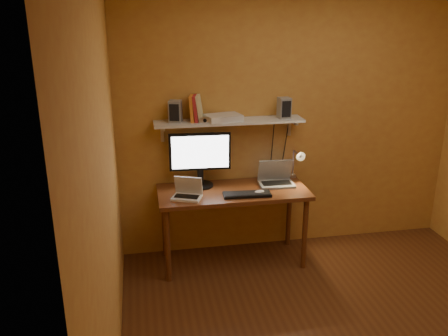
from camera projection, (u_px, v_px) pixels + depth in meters
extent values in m
cube|color=#C08E3A|center=(291.00, 122.00, 4.66)|extent=(3.40, 0.02, 2.60)
cube|color=#C08E3A|center=(103.00, 194.00, 2.87)|extent=(0.02, 3.20, 2.60)
cube|color=brown|center=(233.00, 192.00, 4.43)|extent=(1.40, 0.60, 0.04)
cylinder|color=brown|center=(168.00, 246.00, 4.22)|extent=(0.05, 0.05, 0.71)
cylinder|color=brown|center=(305.00, 234.00, 4.44)|extent=(0.05, 0.05, 0.71)
cylinder|color=brown|center=(164.00, 223.00, 4.67)|extent=(0.05, 0.05, 0.71)
cylinder|color=brown|center=(289.00, 213.00, 4.89)|extent=(0.05, 0.05, 0.71)
cube|color=silver|center=(229.00, 121.00, 4.40)|extent=(1.40, 0.25, 0.02)
cube|color=silver|center=(162.00, 132.00, 4.43)|extent=(0.03, 0.03, 0.18)
cube|color=silver|center=(289.00, 126.00, 4.64)|extent=(0.03, 0.03, 0.18)
cylinder|color=black|center=(201.00, 185.00, 4.52)|extent=(0.26, 0.26, 0.02)
cube|color=black|center=(200.00, 176.00, 4.49)|extent=(0.06, 0.05, 0.18)
cube|color=black|center=(200.00, 152.00, 4.41)|extent=(0.58, 0.06, 0.35)
cube|color=white|center=(200.00, 152.00, 4.40)|extent=(0.53, 0.03, 0.31)
cube|color=gray|center=(276.00, 184.00, 4.54)|extent=(0.34, 0.24, 0.02)
cube|color=black|center=(276.00, 183.00, 4.54)|extent=(0.28, 0.14, 0.00)
cube|color=gray|center=(275.00, 170.00, 4.58)|extent=(0.33, 0.10, 0.22)
cube|color=#141F3E|center=(275.00, 170.00, 4.58)|extent=(0.29, 0.08, 0.19)
cube|color=silver|center=(187.00, 198.00, 4.23)|extent=(0.30, 0.26, 0.02)
cube|color=black|center=(187.00, 196.00, 4.22)|extent=(0.23, 0.17, 0.00)
cube|color=silver|center=(188.00, 185.00, 4.26)|extent=(0.26, 0.15, 0.17)
cube|color=black|center=(188.00, 185.00, 4.26)|extent=(0.22, 0.12, 0.14)
cube|color=black|center=(247.00, 194.00, 4.29)|extent=(0.44, 0.17, 0.02)
ellipsoid|color=silver|center=(259.00, 192.00, 4.32)|extent=(0.11, 0.08, 0.04)
cube|color=silver|center=(293.00, 178.00, 4.76)|extent=(0.05, 0.06, 0.08)
cylinder|color=silver|center=(293.00, 164.00, 4.72)|extent=(0.02, 0.02, 0.28)
cylinder|color=silver|center=(297.00, 153.00, 4.60)|extent=(0.01, 0.16, 0.01)
cone|color=silver|center=(299.00, 155.00, 4.52)|extent=(0.09, 0.09, 0.09)
sphere|color=#FFE0A5|center=(300.00, 156.00, 4.50)|extent=(0.04, 0.04, 0.04)
cube|color=gray|center=(175.00, 111.00, 4.30)|extent=(0.14, 0.14, 0.20)
cube|color=gray|center=(284.00, 108.00, 4.44)|extent=(0.12, 0.12, 0.20)
cube|color=orange|center=(192.00, 108.00, 4.31)|extent=(0.08, 0.17, 0.24)
cube|color=#AC2328|center=(196.00, 108.00, 4.32)|extent=(0.09, 0.17, 0.24)
cube|color=beige|center=(200.00, 108.00, 4.33)|extent=(0.10, 0.17, 0.24)
cube|color=silver|center=(205.00, 120.00, 4.29)|extent=(0.09, 0.03, 0.05)
cylinder|color=black|center=(205.00, 120.00, 4.27)|extent=(0.03, 0.02, 0.03)
cube|color=silver|center=(223.00, 117.00, 4.38)|extent=(0.36, 0.29, 0.05)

